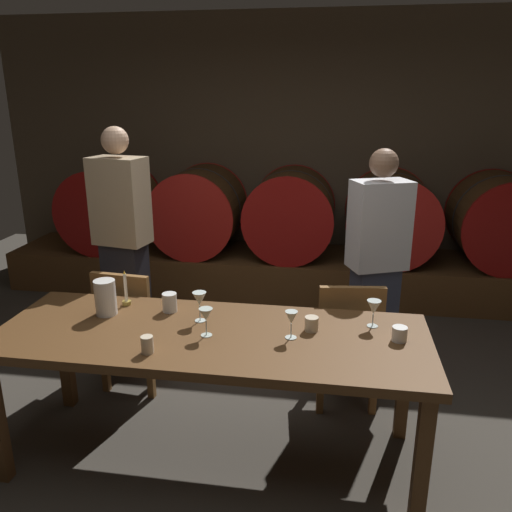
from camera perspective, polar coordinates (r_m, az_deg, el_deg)
ground_plane at (r=3.19m, az=-0.63°, el=-20.89°), size 8.47×8.47×0.00m
back_wall at (r=5.65m, az=4.74°, el=11.49°), size 6.52×0.24×2.78m
barrel_shelf at (r=5.38m, az=3.97°, el=-1.84°), size 5.86×0.90×0.40m
wine_barrel_far_left at (r=5.70m, az=-15.79°, el=5.23°), size 0.87×0.83×0.87m
wine_barrel_left at (r=5.37m, az=-6.29°, el=5.06°), size 0.87×0.83×0.87m
wine_barrel_center at (r=5.20m, az=3.87°, el=4.72°), size 0.87×0.83×0.87m
wine_barrel_right at (r=5.21m, az=14.68°, el=4.21°), size 0.87×0.83×0.87m
wine_barrel_far_right at (r=5.41m, az=25.43°, el=3.54°), size 0.87×0.83×0.87m
dining_table at (r=2.79m, az=-5.01°, el=-9.83°), size 2.30×0.83×0.78m
chair_left at (r=3.64m, az=-13.69°, el=-7.25°), size 0.43×0.43×0.88m
chair_right at (r=3.39m, az=10.09°, el=-8.93°), size 0.45×0.45×0.88m
guest_left at (r=3.92m, az=-14.48°, el=1.06°), size 0.42×0.31×1.77m
guest_right at (r=3.69m, az=13.19°, el=-1.02°), size 0.44×0.37×1.64m
candle_center at (r=3.16m, az=-14.20°, el=-4.22°), size 0.05×0.05×0.22m
pitcher at (r=3.05m, az=-16.35°, el=-4.42°), size 0.12×0.12×0.20m
wine_glass_far_left at (r=2.85m, az=-6.28°, el=-4.84°), size 0.08×0.08×0.17m
wine_glass_center_left at (r=2.68m, az=-5.57°, el=-6.59°), size 0.07×0.07×0.15m
wine_glass_center_right at (r=2.65m, az=3.93°, el=-6.94°), size 0.07×0.07×0.15m
wine_glass_far_right at (r=2.84m, az=12.91°, el=-5.64°), size 0.08×0.08×0.15m
cup_far_left at (r=3.02m, az=-9.55°, el=-5.09°), size 0.08×0.08×0.11m
cup_center_left at (r=2.59m, az=-11.97°, el=-9.58°), size 0.06×0.06×0.09m
cup_center_right at (r=2.77m, az=6.17°, el=-7.48°), size 0.07×0.07×0.08m
cup_far_right at (r=2.75m, az=15.62°, el=-8.33°), size 0.08×0.08×0.08m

